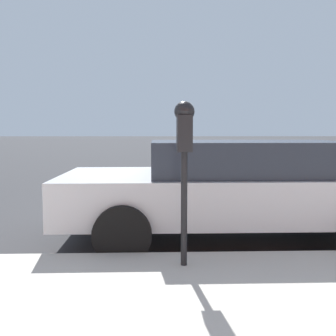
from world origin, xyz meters
TOP-DOWN VIEW (x-y plane):
  - ground_plane at (0.00, 0.00)m, footprint 220.00×220.00m
  - parking_meter at (-2.60, 0.54)m, footprint 0.21×0.19m
  - car_silver at (-1.11, -0.26)m, footprint 2.14×4.46m

SIDE VIEW (x-z plane):
  - ground_plane at x=0.00m, z-range 0.00..0.00m
  - car_silver at x=-1.11m, z-range 0.06..1.36m
  - parking_meter at x=-2.60m, z-range 0.56..2.12m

